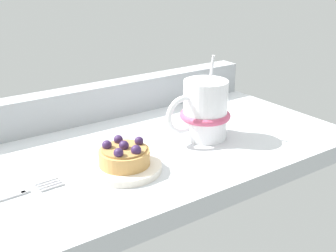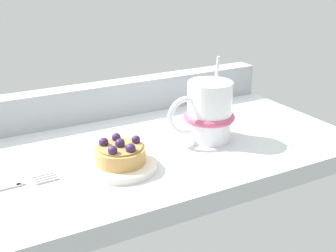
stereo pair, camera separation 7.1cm
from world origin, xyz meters
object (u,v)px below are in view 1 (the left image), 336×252
object	(u,v)px
dessert_plate	(125,168)
dessert_fork	(7,197)
coffee_mug	(204,110)
raspberry_tart	(124,155)

from	to	relation	value
dessert_plate	dessert_fork	size ratio (longest dim) A/B	0.70
dessert_plate	coffee_mug	xyz separation A→B (cm)	(17.95, 3.30, 4.58)
dessert_plate	dessert_fork	world-z (taller)	dessert_plate
coffee_mug	dessert_fork	xyz separation A→B (cm)	(-34.91, -1.45, -4.79)
raspberry_tart	dessert_plate	bearing A→B (deg)	24.54
dessert_plate	coffee_mug	distance (cm)	18.82
dessert_plate	coffee_mug	bearing A→B (deg)	10.43
dessert_plate	coffee_mug	world-z (taller)	coffee_mug
coffee_mug	raspberry_tart	bearing A→B (deg)	-169.57
raspberry_tart	dessert_fork	distance (cm)	17.21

